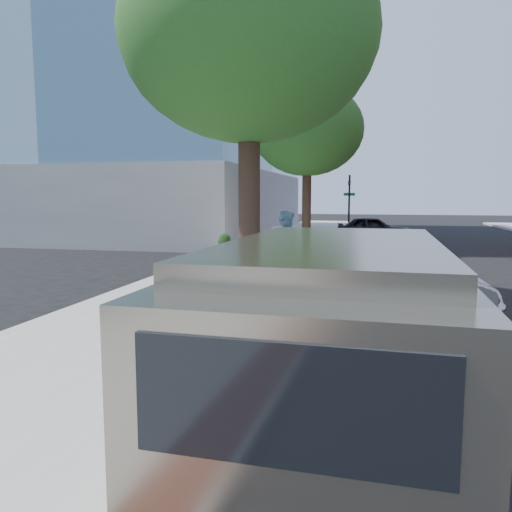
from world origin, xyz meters
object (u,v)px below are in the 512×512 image
(bg_car, at_px, (373,228))
(sedan_silver, at_px, (388,285))
(person_officer, at_px, (286,247))
(person_green, at_px, (225,273))
(parking_meter, at_px, (291,261))
(person_gray, at_px, (275,267))
(van, at_px, (338,322))

(bg_car, bearing_deg, sedan_silver, 178.03)
(person_officer, bearing_deg, bg_car, -48.27)
(person_officer, distance_m, person_green, 3.80)
(parking_meter, distance_m, person_gray, 0.49)
(person_officer, relative_size, person_green, 1.21)
(sedan_silver, bearing_deg, van, 169.63)
(van, bearing_deg, person_gray, 110.01)
(person_officer, xyz_separation_m, person_green, (-0.62, -3.74, -0.17))
(parking_meter, height_order, person_officer, person_officer)
(sedan_silver, distance_m, bg_car, 18.41)
(sedan_silver, relative_size, van, 0.73)
(person_gray, distance_m, bg_car, 18.87)
(parking_meter, distance_m, person_green, 1.37)
(person_green, bearing_deg, parking_meter, -131.64)
(person_officer, xyz_separation_m, bg_car, (2.32, 15.69, -0.44))
(sedan_silver, height_order, bg_car, bg_car)
(person_green, height_order, sedan_silver, person_green)
(person_officer, distance_m, van, 8.07)
(person_green, xyz_separation_m, sedan_silver, (3.21, 1.02, -0.28))
(person_green, bearing_deg, van, 152.04)
(person_gray, xyz_separation_m, person_green, (-0.91, -0.67, -0.06))
(sedan_silver, bearing_deg, bg_car, -1.70)
(person_officer, xyz_separation_m, sedan_silver, (2.59, -2.72, -0.45))
(van, bearing_deg, sedan_silver, 83.68)
(parking_meter, xyz_separation_m, person_green, (-1.28, -0.41, -0.25))
(person_green, relative_size, bg_car, 0.40)
(bg_car, bearing_deg, person_officer, 168.76)
(bg_car, relative_size, van, 0.71)
(parking_meter, relative_size, sedan_silver, 0.36)
(person_gray, bearing_deg, van, 8.73)
(person_green, height_order, bg_car, person_green)
(parking_meter, height_order, person_gray, person_gray)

